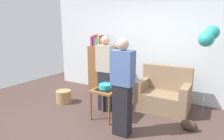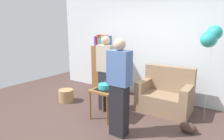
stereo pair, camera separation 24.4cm
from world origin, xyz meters
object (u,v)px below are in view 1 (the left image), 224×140
person_holding_cake (122,88)px  person_blowing_candles (105,73)px  handbag (189,125)px  couch (164,94)px  balloon_bunch (208,37)px  birthday_cake (106,87)px  bookshelf (103,68)px  wicker_basket (64,97)px  side_table (106,94)px

person_holding_cake → person_blowing_candles: bearing=-29.6°
handbag → couch: bearing=133.2°
balloon_bunch → handbag: bearing=-99.3°
birthday_cake → handbag: (1.52, 0.34, -0.56)m
person_blowing_candles → bookshelf: bearing=136.3°
wicker_basket → balloon_bunch: balloon_bunch is taller
person_holding_cake → handbag: (0.97, 0.70, -0.73)m
birthday_cake → handbag: birthday_cake is taller
couch → person_blowing_candles: person_blowing_candles is taller
birthday_cake → person_holding_cake: 0.69m
handbag → person_blowing_candles: bearing=180.0°
person_holding_cake → handbag: bearing=-131.2°
side_table → person_blowing_candles: (-0.22, 0.34, 0.32)m
handbag → balloon_bunch: bearing=80.7°
handbag → wicker_basket: bearing=-176.8°
couch → balloon_bunch: bearing=-1.3°
birthday_cake → handbag: size_ratio=1.14×
balloon_bunch → side_table: bearing=-148.1°
bookshelf → birthday_cake: bookshelf is taller
couch → handbag: size_ratio=3.93×
couch → side_table: size_ratio=1.81×
birthday_cake → wicker_basket: 1.44m
couch → handbag: 0.98m
bookshelf → handbag: 2.75m
person_blowing_candles → handbag: (1.74, -0.00, -0.73)m
couch → person_holding_cake: (-0.32, -1.40, 0.49)m
birthday_cake → person_blowing_candles: 0.44m
couch → handbag: bearing=-46.8°
person_blowing_candles → balloon_bunch: 2.12m
side_table → handbag: 1.62m
person_holding_cake → couch: bearing=-90.0°
wicker_basket → side_table: bearing=-7.8°
birthday_cake → person_holding_cake: bearing=-33.1°
couch → birthday_cake: couch is taller
bookshelf → person_blowing_candles: bearing=-54.6°
person_blowing_candles → balloon_bunch: (1.85, 0.68, 0.78)m
couch → bookshelf: bearing=169.6°
person_blowing_candles → wicker_basket: 1.31m
person_blowing_candles → birthday_cake: bearing=-46.7°
bookshelf → side_table: (0.95, -1.37, -0.18)m
birthday_cake → person_holding_cake: size_ratio=0.20×
couch → bookshelf: (-1.82, 0.34, 0.35)m
person_holding_cake → handbag: person_holding_cake is taller
couch → person_blowing_candles: bearing=-147.6°
couch → balloon_bunch: 1.49m
person_holding_cake → wicker_basket: bearing=-3.4°
handbag → balloon_bunch: balloon_bunch is taller
wicker_basket → person_holding_cake: bearing=-16.1°
bookshelf → person_holding_cake: size_ratio=0.99×
birthday_cake → person_blowing_candles: person_blowing_candles is taller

